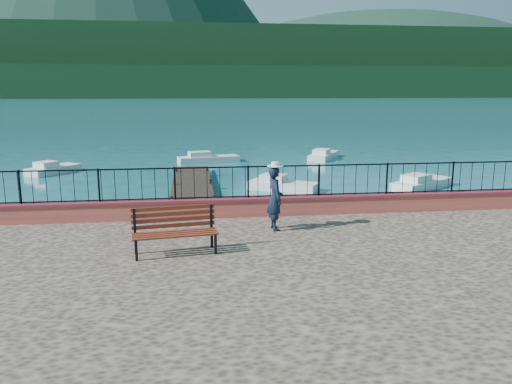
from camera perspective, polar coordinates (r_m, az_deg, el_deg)
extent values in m
plane|color=#19596B|center=(12.34, 2.55, -12.39)|extent=(2000.00, 2000.00, 0.00)
cube|color=#BB5A43|center=(15.34, 0.22, -1.66)|extent=(28.00, 0.46, 0.58)
cube|color=black|center=(15.18, 0.22, 1.15)|extent=(27.00, 0.05, 0.95)
cube|color=#2D231C|center=(23.60, -7.29, -0.35)|extent=(2.00, 16.00, 0.30)
cube|color=black|center=(311.12, -7.20, 12.32)|extent=(900.00, 60.00, 18.00)
cube|color=black|center=(371.48, -7.31, 14.20)|extent=(900.00, 120.00, 44.00)
ellipsoid|color=#142D23|center=(612.74, 14.10, 10.86)|extent=(448.00, 384.00, 180.00)
cube|color=black|center=(11.97, -9.18, -5.89)|extent=(2.04, 0.86, 0.49)
cube|color=maroon|center=(12.10, -9.41, -2.98)|extent=(1.97, 0.34, 0.60)
imported|color=black|center=(13.70, 2.18, -0.72)|extent=(0.50, 0.69, 1.78)
cylinder|color=white|center=(13.53, 2.21, 3.20)|extent=(0.44, 0.44, 0.12)
cube|color=white|center=(19.88, -13.18, -2.10)|extent=(3.80, 2.14, 0.80)
cube|color=silver|center=(25.29, 3.13, 1.11)|extent=(3.66, 2.87, 0.80)
cube|color=silver|center=(27.18, 18.48, 1.26)|extent=(4.00, 3.25, 0.80)
cube|color=silver|center=(32.82, -22.16, 2.70)|extent=(2.97, 3.40, 0.80)
cube|color=silver|center=(35.12, -5.44, 4.05)|extent=(4.39, 2.13, 0.80)
cube|color=silver|center=(37.10, 7.73, 4.40)|extent=(3.15, 4.17, 0.80)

